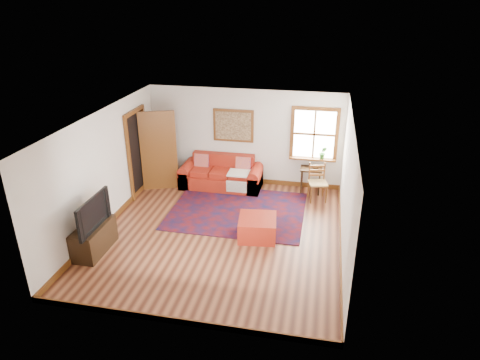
% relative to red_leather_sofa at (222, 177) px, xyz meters
% --- Properties ---
extents(ground, '(5.50, 5.50, 0.00)m').
position_rel_red_leather_sofa_xyz_m(ground, '(0.54, -2.34, -0.27)').
color(ground, '#482013').
rests_on(ground, ground).
extents(room_envelope, '(5.04, 5.54, 2.52)m').
position_rel_red_leather_sofa_xyz_m(room_envelope, '(0.54, -2.33, 1.38)').
color(room_envelope, silver).
rests_on(room_envelope, ground).
extents(window, '(1.18, 0.20, 1.38)m').
position_rel_red_leather_sofa_xyz_m(window, '(2.32, 0.36, 1.04)').
color(window, white).
rests_on(window, ground).
extents(doorway, '(0.89, 1.08, 2.14)m').
position_rel_red_leather_sofa_xyz_m(doorway, '(-1.67, -0.56, 0.80)').
color(doorway, black).
rests_on(doorway, ground).
extents(framed_artwork, '(1.05, 0.07, 0.85)m').
position_rel_red_leather_sofa_xyz_m(framed_artwork, '(0.24, 0.37, 1.28)').
color(framed_artwork, brown).
rests_on(framed_artwork, ground).
extents(persian_rug, '(3.07, 2.46, 0.02)m').
position_rel_red_leather_sofa_xyz_m(persian_rug, '(0.69, -1.27, -0.26)').
color(persian_rug, '#540C0E').
rests_on(persian_rug, ground).
extents(red_leather_sofa, '(2.09, 0.86, 0.82)m').
position_rel_red_leather_sofa_xyz_m(red_leather_sofa, '(0.00, 0.00, 0.00)').
color(red_leather_sofa, maroon).
rests_on(red_leather_sofa, ground).
extents(red_ottoman, '(0.85, 0.85, 0.44)m').
position_rel_red_leather_sofa_xyz_m(red_ottoman, '(1.33, -2.30, -0.05)').
color(red_ottoman, maroon).
rests_on(red_ottoman, ground).
extents(side_table, '(0.54, 0.41, 0.65)m').
position_rel_red_leather_sofa_xyz_m(side_table, '(2.29, 0.11, 0.26)').
color(side_table, black).
rests_on(side_table, ground).
extents(ladder_back_chair, '(0.51, 0.50, 0.92)m').
position_rel_red_leather_sofa_xyz_m(ladder_back_chair, '(2.46, -0.27, 0.22)').
color(ladder_back_chair, tan).
rests_on(ladder_back_chair, ground).
extents(media_cabinet, '(0.47, 1.03, 0.57)m').
position_rel_red_leather_sofa_xyz_m(media_cabinet, '(-1.71, -3.47, 0.01)').
color(media_cabinet, black).
rests_on(media_cabinet, ground).
extents(television, '(0.15, 1.12, 0.64)m').
position_rel_red_leather_sofa_xyz_m(television, '(-1.69, -3.54, 0.62)').
color(television, black).
rests_on(television, media_cabinet).
extents(candle_hurricane, '(0.12, 0.12, 0.18)m').
position_rel_red_leather_sofa_xyz_m(candle_hurricane, '(-1.66, -3.04, 0.38)').
color(candle_hurricane, silver).
rests_on(candle_hurricane, media_cabinet).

